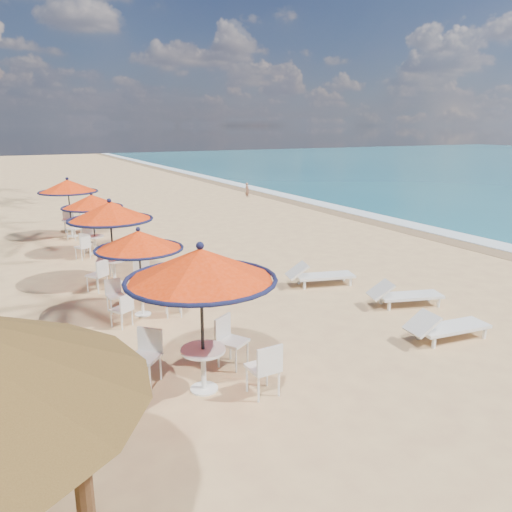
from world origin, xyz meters
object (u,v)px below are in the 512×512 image
Objects in this scene: station_1 at (138,252)px; station_3 at (91,209)px; lounger_near at (445,326)px; station_4 at (69,193)px; station_2 at (111,222)px; station_0 at (203,283)px; lounger_far at (318,275)px; lounger_mid at (403,294)px.

station_3 is at bearing 89.16° from station_1.
station_4 is at bearing 116.86° from lounger_near.
lounger_near is at bearing -53.78° from station_2.
station_0 is 1.34× the size of lounger_near.
station_2 is 1.12× the size of station_3.
station_0 reaches higher than station_1.
lounger_near is (5.56, -14.85, -1.49)m from station_4.
station_4 is (-0.21, 14.34, -0.14)m from station_0.
lounger_near is 0.96× the size of lounger_far.
station_4 is at bearing 133.32° from lounger_mid.
station_3 is at bearing -85.82° from station_4.
station_2 reaches higher than station_4.
lounger_mid is at bearing -22.15° from station_1.
station_4 is 1.24× the size of lounger_mid.
lounger_near is 4.47m from lounger_far.
station_0 reaches higher than station_3.
station_2 is 1.22× the size of lounger_far.
station_3 reaches higher than lounger_mid.
station_3 is 1.13× the size of lounger_near.
station_2 is 1.26× the size of lounger_mid.
station_4 is (-0.25, 3.46, 0.18)m from station_3.
station_1 reaches higher than lounger_mid.
station_1 is 2.91m from station_2.
lounger_mid is at bearing 76.81° from lounger_near.
station_3 reaches higher than lounger_far.
station_4 reaches higher than station_1.
lounger_mid is (6.15, -5.40, -1.52)m from station_2.
lounger_mid is 0.97× the size of lounger_far.
station_3 is 11.21m from lounger_mid.
station_1 is at bearing -165.75° from lounger_far.
lounger_near is at bearing -92.27° from lounger_mid.
lounger_mid is (6.28, -12.83, -1.50)m from station_4.
station_0 is at bearing -89.34° from station_2.
station_4 is 1.20× the size of lounger_far.
lounger_near is (5.41, -4.52, -1.29)m from station_1.
station_4 reaches higher than lounger_near.
station_1 is 1.11× the size of lounger_near.
station_2 is at bearing 155.94° from lounger_mid.
station_0 is 10.89m from station_3.
station_2 reaches higher than station_1.
lounger_mid is at bearing -53.82° from lounger_far.
station_2 reaches higher than lounger_far.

